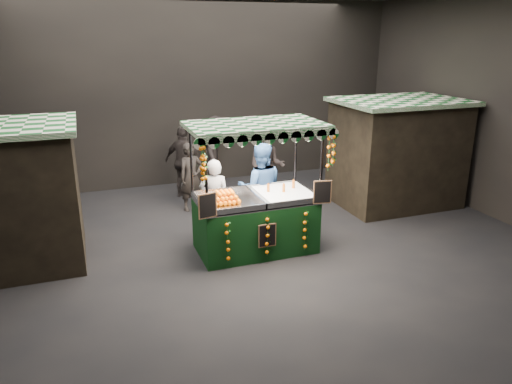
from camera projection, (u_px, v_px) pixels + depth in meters
name	position (u px, v px, depth m)	size (l,w,h in m)	color
ground	(247.00, 251.00, 9.49)	(12.00, 12.00, 0.00)	black
market_hall	(246.00, 76.00, 8.42)	(12.10, 10.10, 5.05)	black
neighbour_stall_right	(396.00, 152.00, 11.83)	(3.00, 2.20, 2.60)	black
juice_stall	(256.00, 213.00, 9.30)	(2.61, 1.53, 2.53)	black
vendor_grey	(215.00, 199.00, 9.87)	(0.71, 0.57, 1.70)	gray
vendor_blue	(260.00, 188.00, 10.14)	(1.12, 0.97, 1.96)	#294D84
shopper_0	(191.00, 177.00, 11.49)	(0.68, 0.52, 1.65)	#282421
shopper_1	(267.00, 167.00, 11.89)	(1.16, 1.07, 1.90)	#2B2423
shopper_2	(184.00, 162.00, 12.40)	(1.13, 1.07, 1.88)	#2D2725
shopper_3	(216.00, 150.00, 13.50)	(1.14, 1.42, 1.93)	black
shopper_4	(8.00, 182.00, 10.68)	(1.09, 0.91, 1.90)	#292521
shopper_5	(357.00, 149.00, 13.74)	(1.33, 1.78, 1.87)	#2D2924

